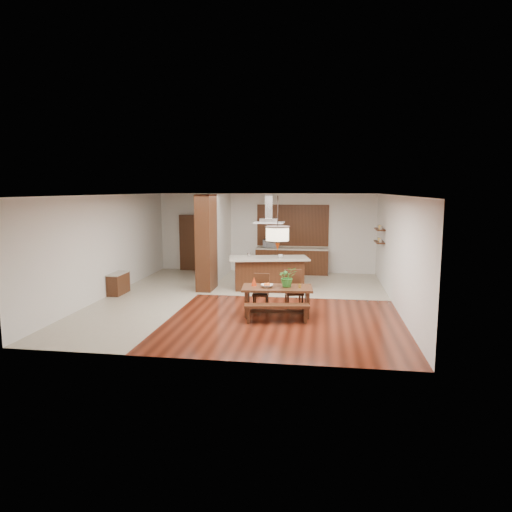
% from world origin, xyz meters
% --- Properties ---
extents(room_shell, '(9.00, 9.04, 2.92)m').
position_xyz_m(room_shell, '(0.00, 0.00, 2.06)').
color(room_shell, '#3D150B').
rests_on(room_shell, ground).
extents(tile_hallway, '(2.50, 9.00, 0.01)m').
position_xyz_m(tile_hallway, '(-2.75, 0.00, 0.01)').
color(tile_hallway, '#BFB59F').
rests_on(tile_hallway, ground).
extents(tile_kitchen, '(5.50, 4.00, 0.01)m').
position_xyz_m(tile_kitchen, '(1.25, 2.50, 0.01)').
color(tile_kitchen, '#BFB59F').
rests_on(tile_kitchen, ground).
extents(soffit_band, '(8.00, 9.00, 0.02)m').
position_xyz_m(soffit_band, '(0.00, 0.00, 2.88)').
color(soffit_band, '#3C210F').
rests_on(soffit_band, room_shell).
extents(partition_pier, '(0.45, 1.00, 2.90)m').
position_xyz_m(partition_pier, '(-1.40, 1.20, 1.45)').
color(partition_pier, black).
rests_on(partition_pier, ground).
extents(partition_stub, '(0.18, 2.40, 2.90)m').
position_xyz_m(partition_stub, '(-1.40, 3.30, 1.45)').
color(partition_stub, silver).
rests_on(partition_stub, ground).
extents(hallway_console, '(0.37, 0.88, 0.63)m').
position_xyz_m(hallway_console, '(-3.81, 0.20, 0.32)').
color(hallway_console, black).
rests_on(hallway_console, ground).
extents(hallway_doorway, '(1.10, 0.20, 2.10)m').
position_xyz_m(hallway_doorway, '(-2.70, 4.40, 1.05)').
color(hallway_doorway, black).
rests_on(hallway_doorway, ground).
extents(rear_counter, '(2.60, 0.62, 0.95)m').
position_xyz_m(rear_counter, '(1.00, 4.20, 0.48)').
color(rear_counter, black).
rests_on(rear_counter, ground).
extents(kitchen_window, '(2.60, 0.08, 1.50)m').
position_xyz_m(kitchen_window, '(1.00, 4.46, 1.75)').
color(kitchen_window, '#A76A32').
rests_on(kitchen_window, room_shell).
extents(shelf_lower, '(0.26, 0.90, 0.04)m').
position_xyz_m(shelf_lower, '(3.87, 2.60, 1.40)').
color(shelf_lower, black).
rests_on(shelf_lower, room_shell).
extents(shelf_upper, '(0.26, 0.90, 0.04)m').
position_xyz_m(shelf_upper, '(3.87, 2.60, 1.80)').
color(shelf_upper, black).
rests_on(shelf_upper, room_shell).
extents(dining_table, '(1.76, 0.99, 0.70)m').
position_xyz_m(dining_table, '(1.02, -1.37, 0.52)').
color(dining_table, black).
rests_on(dining_table, ground).
extents(dining_bench, '(1.53, 0.54, 0.42)m').
position_xyz_m(dining_bench, '(1.08, -1.97, 0.21)').
color(dining_bench, black).
rests_on(dining_bench, ground).
extents(dining_chair_left, '(0.40, 0.40, 0.90)m').
position_xyz_m(dining_chair_left, '(0.56, -0.89, 0.45)').
color(dining_chair_left, black).
rests_on(dining_chair_left, ground).
extents(dining_chair_right, '(0.54, 0.54, 1.01)m').
position_xyz_m(dining_chair_right, '(1.40, -0.81, 0.51)').
color(dining_chair_right, black).
rests_on(dining_chair_right, ground).
extents(pendant_lantern, '(0.64, 0.64, 1.31)m').
position_xyz_m(pendant_lantern, '(1.02, -1.37, 2.25)').
color(pendant_lantern, beige).
rests_on(pendant_lantern, room_shell).
extents(foliage_plant, '(0.55, 0.51, 0.49)m').
position_xyz_m(foliage_plant, '(1.26, -1.31, 0.95)').
color(foliage_plant, '#2C7326').
rests_on(foliage_plant, dining_table).
extents(fruit_bowl, '(0.29, 0.29, 0.07)m').
position_xyz_m(fruit_bowl, '(0.78, -1.44, 0.74)').
color(fruit_bowl, beige).
rests_on(fruit_bowl, dining_table).
extents(napkin_cone, '(0.16, 0.16, 0.22)m').
position_xyz_m(napkin_cone, '(0.44, -1.31, 0.81)').
color(napkin_cone, '#B72E0D').
rests_on(napkin_cone, dining_table).
extents(gold_ornament, '(0.08, 0.08, 0.09)m').
position_xyz_m(gold_ornament, '(1.57, -1.39, 0.75)').
color(gold_ornament, gold).
rests_on(gold_ornament, dining_table).
extents(kitchen_island, '(2.56, 1.52, 0.99)m').
position_xyz_m(kitchen_island, '(0.47, 1.56, 0.51)').
color(kitchen_island, black).
rests_on(kitchen_island, ground).
extents(range_hood, '(0.90, 0.55, 0.87)m').
position_xyz_m(range_hood, '(0.47, 1.57, 2.46)').
color(range_hood, silver).
rests_on(range_hood, room_shell).
extents(island_cup, '(0.15, 0.15, 0.11)m').
position_xyz_m(island_cup, '(0.83, 1.46, 1.04)').
color(island_cup, white).
rests_on(island_cup, kitchen_island).
extents(microwave, '(0.56, 0.41, 0.29)m').
position_xyz_m(microwave, '(0.23, 4.20, 1.10)').
color(microwave, silver).
rests_on(microwave, rear_counter).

